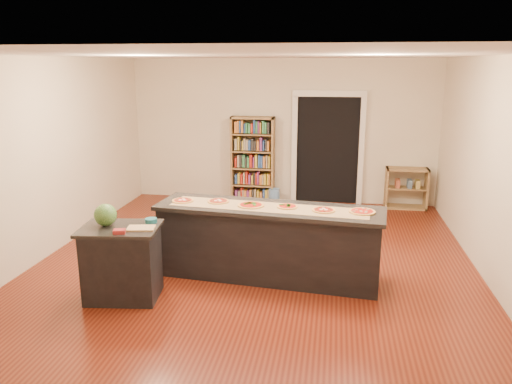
% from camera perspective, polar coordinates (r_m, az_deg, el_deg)
% --- Properties ---
extents(room, '(6.00, 7.00, 2.80)m').
position_cam_1_polar(room, '(6.51, -0.28, 2.98)').
color(room, beige).
rests_on(room, ground).
extents(doorway, '(1.40, 0.09, 2.21)m').
position_cam_1_polar(doorway, '(9.87, 8.20, 5.59)').
color(doorway, black).
rests_on(doorway, room).
extents(kitchen_island, '(2.88, 0.78, 0.95)m').
position_cam_1_polar(kitchen_island, '(6.43, 1.47, -5.73)').
color(kitchen_island, black).
rests_on(kitchen_island, ground).
extents(side_counter, '(0.89, 0.65, 0.88)m').
position_cam_1_polar(side_counter, '(6.09, -15.05, -7.76)').
color(side_counter, black).
rests_on(side_counter, ground).
extents(bookshelf, '(0.85, 0.30, 1.70)m').
position_cam_1_polar(bookshelf, '(9.90, -0.38, 3.70)').
color(bookshelf, '#967648').
rests_on(bookshelf, ground).
extents(low_shelf, '(0.78, 0.34, 0.78)m').
position_cam_1_polar(low_shelf, '(9.95, 16.78, 0.42)').
color(low_shelf, '#967648').
rests_on(low_shelf, ground).
extents(waste_bin, '(0.21, 0.21, 0.31)m').
position_cam_1_polar(waste_bin, '(9.87, 2.11, -0.49)').
color(waste_bin, '#6096D6').
rests_on(waste_bin, ground).
extents(kraft_paper, '(2.53, 0.70, 0.00)m').
position_cam_1_polar(kraft_paper, '(6.25, 1.44, -1.75)').
color(kraft_paper, tan).
rests_on(kraft_paper, kitchen_island).
extents(watermelon, '(0.26, 0.26, 0.26)m').
position_cam_1_polar(watermelon, '(5.99, -16.83, -2.53)').
color(watermelon, '#144214').
rests_on(watermelon, side_counter).
extents(cutting_board, '(0.34, 0.26, 0.02)m').
position_cam_1_polar(cutting_board, '(5.80, -13.01, -4.05)').
color(cutting_board, tan).
rests_on(cutting_board, side_counter).
extents(package_red, '(0.15, 0.12, 0.05)m').
position_cam_1_polar(package_red, '(5.71, -15.35, -4.37)').
color(package_red, maroon).
rests_on(package_red, side_counter).
extents(package_teal, '(0.14, 0.14, 0.05)m').
position_cam_1_polar(package_teal, '(6.00, -11.92, -3.21)').
color(package_teal, '#195966').
rests_on(package_teal, side_counter).
extents(pizza_a, '(0.30, 0.30, 0.02)m').
position_cam_1_polar(pizza_a, '(6.58, -8.36, -0.97)').
color(pizza_a, '#D4A851').
rests_on(pizza_a, kitchen_island).
extents(pizza_b, '(0.30, 0.30, 0.02)m').
position_cam_1_polar(pizza_b, '(6.50, -4.33, -1.05)').
color(pizza_b, '#D4A851').
rests_on(pizza_b, kitchen_island).
extents(pizza_c, '(0.32, 0.32, 0.02)m').
position_cam_1_polar(pizza_c, '(6.30, -0.59, -1.50)').
color(pizza_c, '#D4A851').
rests_on(pizza_c, kitchen_island).
extents(pizza_d, '(0.27, 0.27, 0.02)m').
position_cam_1_polar(pizza_d, '(6.26, 3.60, -1.66)').
color(pizza_d, '#D4A851').
rests_on(pizza_d, kitchen_island).
extents(pizza_e, '(0.30, 0.30, 0.02)m').
position_cam_1_polar(pizza_e, '(6.15, 7.73, -2.05)').
color(pizza_e, '#D4A851').
rests_on(pizza_e, kitchen_island).
extents(pizza_f, '(0.31, 0.31, 0.02)m').
position_cam_1_polar(pizza_f, '(6.17, 12.03, -2.19)').
color(pizza_f, '#D4A851').
rests_on(pizza_f, kitchen_island).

